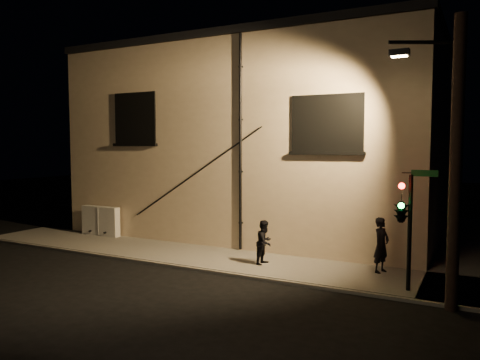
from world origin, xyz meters
The scene contains 8 objects.
ground centered at (0.00, 0.00, 0.00)m, with size 90.00×90.00×0.00m, color black.
sidewalk centered at (1.22, 4.39, 0.06)m, with size 21.00×16.00×0.12m.
building centered at (-3.00, 8.99, 4.40)m, with size 16.20×12.23×8.80m.
utility_cabinet centered at (-8.88, 2.70, 0.78)m, with size 2.01×0.34×1.32m, color white.
pedestrian_a centered at (3.69, 2.20, 1.01)m, with size 0.65×0.43×1.78m, color black.
pedestrian_b centered at (-0.08, 1.44, 0.88)m, with size 0.74×0.58×1.52m, color black.
traffic_signal centered at (4.55, 0.52, 2.42)m, with size 1.28×2.02×3.42m.
streetlamp_pole centered at (5.82, -0.12, 3.94)m, with size 2.03×1.40×7.45m.
Camera 1 is at (6.52, -13.07, 4.22)m, focal length 35.00 mm.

